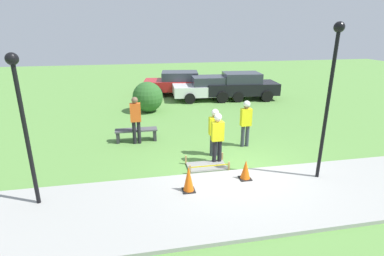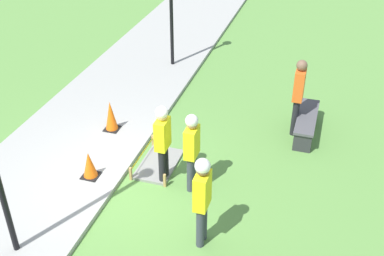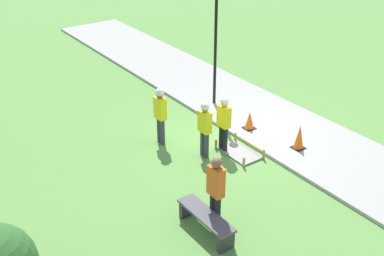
{
  "view_description": "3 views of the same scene",
  "coord_description": "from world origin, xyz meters",
  "px_view_note": "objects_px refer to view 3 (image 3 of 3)",
  "views": [
    {
      "loc": [
        -2.99,
        -8.03,
        4.34
      ],
      "look_at": [
        -1.06,
        1.86,
        0.93
      ],
      "focal_mm": 28.0,
      "sensor_mm": 36.0,
      "label": 1
    },
    {
      "loc": [
        6.84,
        3.68,
        6.23
      ],
      "look_at": [
        -1.4,
        1.1,
        0.71
      ],
      "focal_mm": 45.0,
      "sensor_mm": 36.0,
      "label": 2
    },
    {
      "loc": [
        -9.8,
        8.58,
        7.18
      ],
      "look_at": [
        -0.46,
        1.95,
        1.11
      ],
      "focal_mm": 45.0,
      "sensor_mm": 36.0,
      "label": 3
    }
  ],
  "objects_px": {
    "traffic_cone_far_patch": "(250,120)",
    "worker_supervisor": "(160,111)",
    "worker_trainee": "(224,119)",
    "lamppost_near": "(216,23)",
    "traffic_cone_near_patch": "(299,137)",
    "worker_assistant": "(205,125)",
    "park_bench": "(206,220)",
    "bystander_in_orange_shirt": "(216,189)"
  },
  "relations": [
    {
      "from": "traffic_cone_far_patch",
      "to": "bystander_in_orange_shirt",
      "type": "distance_m",
      "value": 4.87
    },
    {
      "from": "worker_assistant",
      "to": "lamppost_near",
      "type": "distance_m",
      "value": 3.95
    },
    {
      "from": "worker_assistant",
      "to": "traffic_cone_far_patch",
      "type": "bearing_deg",
      "value": -79.19
    },
    {
      "from": "lamppost_near",
      "to": "traffic_cone_near_patch",
      "type": "bearing_deg",
      "value": -178.96
    },
    {
      "from": "park_bench",
      "to": "bystander_in_orange_shirt",
      "type": "xyz_separation_m",
      "value": [
        0.01,
        -0.27,
        0.72
      ]
    },
    {
      "from": "park_bench",
      "to": "traffic_cone_far_patch",
      "type": "bearing_deg",
      "value": -52.53
    },
    {
      "from": "worker_assistant",
      "to": "lamppost_near",
      "type": "relative_size",
      "value": 0.39
    },
    {
      "from": "traffic_cone_near_patch",
      "to": "worker_supervisor",
      "type": "height_order",
      "value": "worker_supervisor"
    },
    {
      "from": "worker_assistant",
      "to": "worker_trainee",
      "type": "xyz_separation_m",
      "value": [
        -0.08,
        -0.62,
        0.02
      ]
    },
    {
      "from": "traffic_cone_far_patch",
      "to": "worker_supervisor",
      "type": "distance_m",
      "value": 2.9
    },
    {
      "from": "worker_trainee",
      "to": "lamppost_near",
      "type": "bearing_deg",
      "value": -32.99
    },
    {
      "from": "traffic_cone_near_patch",
      "to": "lamppost_near",
      "type": "bearing_deg",
      "value": 1.04
    },
    {
      "from": "worker_supervisor",
      "to": "bystander_in_orange_shirt",
      "type": "distance_m",
      "value": 4.17
    },
    {
      "from": "worker_supervisor",
      "to": "lamppost_near",
      "type": "relative_size",
      "value": 0.41
    },
    {
      "from": "worker_assistant",
      "to": "bystander_in_orange_shirt",
      "type": "xyz_separation_m",
      "value": [
        -2.66,
        1.69,
        0.06
      ]
    },
    {
      "from": "park_bench",
      "to": "worker_supervisor",
      "type": "xyz_separation_m",
      "value": [
        4.04,
        -1.35,
        0.72
      ]
    },
    {
      "from": "worker_supervisor",
      "to": "bystander_in_orange_shirt",
      "type": "bearing_deg",
      "value": 164.94
    },
    {
      "from": "park_bench",
      "to": "worker_supervisor",
      "type": "bearing_deg",
      "value": -18.52
    },
    {
      "from": "worker_supervisor",
      "to": "worker_trainee",
      "type": "height_order",
      "value": "worker_supervisor"
    },
    {
      "from": "traffic_cone_far_patch",
      "to": "worker_assistant",
      "type": "xyz_separation_m",
      "value": [
        -0.39,
        2.04,
        0.62
      ]
    },
    {
      "from": "worker_supervisor",
      "to": "worker_assistant",
      "type": "xyz_separation_m",
      "value": [
        -1.36,
        -0.6,
        -0.06
      ]
    },
    {
      "from": "park_bench",
      "to": "worker_trainee",
      "type": "bearing_deg",
      "value": -44.73
    },
    {
      "from": "worker_trainee",
      "to": "worker_supervisor",
      "type": "bearing_deg",
      "value": 40.39
    },
    {
      "from": "park_bench",
      "to": "worker_assistant",
      "type": "height_order",
      "value": "worker_assistant"
    },
    {
      "from": "traffic_cone_near_patch",
      "to": "worker_assistant",
      "type": "bearing_deg",
      "value": 60.34
    },
    {
      "from": "traffic_cone_near_patch",
      "to": "bystander_in_orange_shirt",
      "type": "bearing_deg",
      "value": 107.65
    },
    {
      "from": "lamppost_near",
      "to": "traffic_cone_far_patch",
      "type": "bearing_deg",
      "value": 172.58
    },
    {
      "from": "traffic_cone_far_patch",
      "to": "worker_supervisor",
      "type": "relative_size",
      "value": 0.33
    },
    {
      "from": "traffic_cone_near_patch",
      "to": "traffic_cone_far_patch",
      "type": "height_order",
      "value": "traffic_cone_near_patch"
    },
    {
      "from": "park_bench",
      "to": "bystander_in_orange_shirt",
      "type": "height_order",
      "value": "bystander_in_orange_shirt"
    },
    {
      "from": "traffic_cone_near_patch",
      "to": "worker_trainee",
      "type": "bearing_deg",
      "value": 54.03
    },
    {
      "from": "traffic_cone_near_patch",
      "to": "park_bench",
      "type": "height_order",
      "value": "traffic_cone_near_patch"
    },
    {
      "from": "traffic_cone_near_patch",
      "to": "worker_supervisor",
      "type": "distance_m",
      "value": 4.1
    },
    {
      "from": "traffic_cone_far_patch",
      "to": "worker_trainee",
      "type": "xyz_separation_m",
      "value": [
        -0.47,
        1.42,
        0.64
      ]
    },
    {
      "from": "worker_trainee",
      "to": "park_bench",
      "type": "bearing_deg",
      "value": 135.27
    },
    {
      "from": "traffic_cone_far_patch",
      "to": "worker_assistant",
      "type": "relative_size",
      "value": 0.34
    },
    {
      "from": "traffic_cone_far_patch",
      "to": "worker_supervisor",
      "type": "bearing_deg",
      "value": 69.81
    },
    {
      "from": "park_bench",
      "to": "worker_supervisor",
      "type": "distance_m",
      "value": 4.32
    },
    {
      "from": "traffic_cone_far_patch",
      "to": "park_bench",
      "type": "bearing_deg",
      "value": 127.47
    },
    {
      "from": "park_bench",
      "to": "lamppost_near",
      "type": "bearing_deg",
      "value": -39.32
    },
    {
      "from": "traffic_cone_far_patch",
      "to": "lamppost_near",
      "type": "height_order",
      "value": "lamppost_near"
    },
    {
      "from": "traffic_cone_near_patch",
      "to": "worker_assistant",
      "type": "relative_size",
      "value": 0.43
    }
  ]
}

